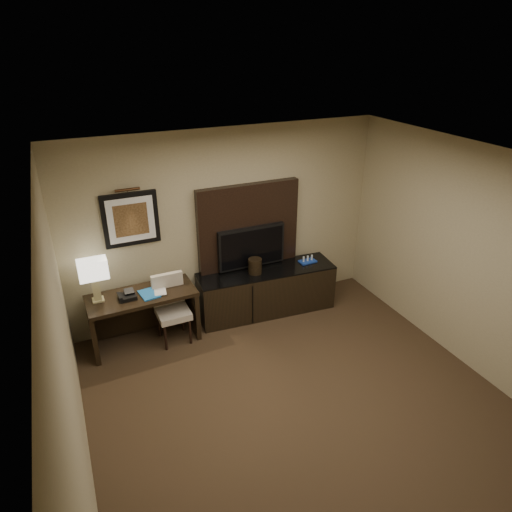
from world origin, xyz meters
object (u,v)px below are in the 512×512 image
desk (144,318)px  credenza (266,290)px  desk_phone (127,295)px  ice_bucket (255,266)px  desk_chair (173,312)px  table_lamp (95,281)px  minibar_tray (308,259)px  tv (251,247)px

desk → credenza: (1.80, 0.03, -0.02)m
desk_phone → ice_bucket: 1.79m
desk → credenza: bearing=-1.0°
desk_chair → ice_bucket: (1.25, 0.14, 0.36)m
desk → credenza: desk is taller
table_lamp → minibar_tray: size_ratio=2.18×
desk_chair → minibar_tray: 2.14m
tv → table_lamp: (-2.16, -0.12, -0.01)m
desk → table_lamp: (-0.53, 0.07, 0.64)m
table_lamp → tv: bearing=3.3°
desk → minibar_tray: bearing=-1.8°
ice_bucket → desk_phone: bearing=-178.3°
tv → desk_chair: (-1.27, -0.32, -0.58)m
desk → ice_bucket: size_ratio=6.34×
credenza → desk_phone: bearing=-173.6°
desk → tv: (1.63, 0.19, 0.65)m
desk_phone → ice_bucket: size_ratio=0.98×
tv → desk_phone: tv is taller
tv → desk_chair: tv is taller
desk_chair → table_lamp: table_lamp is taller
credenza → ice_bucket: ice_bucket is taller
minibar_tray → desk_phone: bearing=-179.0°
desk → credenza: 1.80m
credenza → minibar_tray: (0.67, -0.02, 0.39)m
tv → desk_phone: (-1.81, -0.23, -0.23)m
tv → minibar_tray: 0.90m
desk_phone → minibar_tray: size_ratio=0.84×
desk → desk_phone: desk_phone is taller
desk_chair → ice_bucket: bearing=5.7°
desk_phone → minibar_tray: desk_phone is taller
desk → tv: bearing=4.6°
desk → minibar_tray: size_ratio=5.45×
desk_chair → table_lamp: bearing=167.0°
desk_phone → ice_bucket: bearing=0.2°
tv → desk_chair: size_ratio=1.14×
desk → desk_phone: (-0.18, -0.04, 0.42)m
credenza → desk_chair: desk_chair is taller
desk_phone → minibar_tray: 2.65m
table_lamp → desk_phone: (0.35, -0.10, -0.22)m
desk_chair → ice_bucket: 1.31m
minibar_tray → desk_chair: bearing=-176.3°
desk → tv: 1.77m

